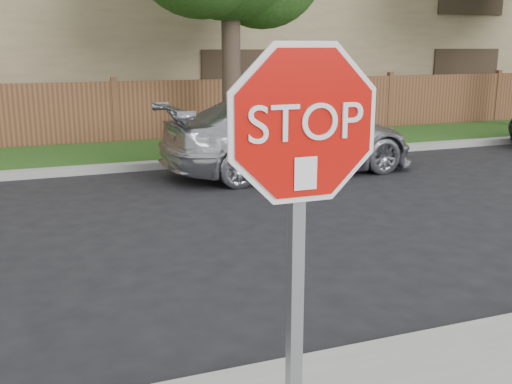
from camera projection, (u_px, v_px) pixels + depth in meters
name	position (u px, v px, depth m)	size (l,w,h in m)	color
ground	(321.00, 362.00, 4.83)	(90.00, 90.00, 0.00)	black
far_curb	(140.00, 166.00, 12.21)	(70.00, 0.30, 0.15)	gray
grass_strip	(127.00, 153.00, 13.71)	(70.00, 3.00, 0.12)	#1E4714
fence	(116.00, 114.00, 14.99)	(70.00, 0.12, 1.60)	#53311D
apartment_building	(86.00, 12.00, 19.41)	(35.20, 9.20, 7.20)	#867853
stop_sign	(301.00, 193.00, 2.74)	(1.01, 0.13, 2.55)	gray
sedan_right	(290.00, 136.00, 11.82)	(2.07, 5.10, 1.48)	#AFAFB6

